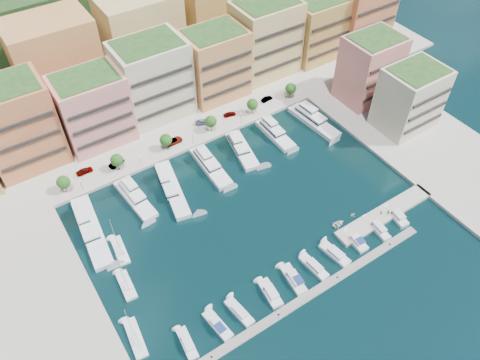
{
  "coord_description": "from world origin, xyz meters",
  "views": [
    {
      "loc": [
        -47.44,
        -67.76,
        100.38
      ],
      "look_at": [
        1.08,
        6.07,
        6.0
      ],
      "focal_mm": 35.0,
      "sensor_mm": 36.0,
      "label": 1
    }
  ],
  "objects": [
    {
      "name": "lamppost_3",
      "position": [
        18.0,
        31.2,
        3.83
      ],
      "size": [
        0.3,
        0.3,
        4.2
      ],
      "color": "black",
      "rests_on": "north_quay"
    },
    {
      "name": "car_1",
      "position": [
        -23.86,
        35.53,
        1.81
      ],
      "size": [
        5.24,
        3.23,
        1.63
      ],
      "primitive_type": "imported",
      "rotation": [
        0.0,
        0.0,
        1.9
      ],
      "color": "gray",
      "rests_on": "north_quay"
    },
    {
      "name": "west_quay",
      "position": [
        -62.0,
        -8.0,
        0.0
      ],
      "size": [
        34.0,
        76.0,
        2.0
      ],
      "primitive_type": "cube",
      "color": "#9E998E",
      "rests_on": "ground"
    },
    {
      "name": "lamppost_0",
      "position": [
        -36.0,
        31.2,
        3.83
      ],
      "size": [
        0.3,
        0.3,
        4.2
      ],
      "color": "black",
      "rests_on": "north_quay"
    },
    {
      "name": "car_4",
      "position": [
        16.94,
        36.54,
        1.72
      ],
      "size": [
        4.48,
        2.51,
        1.44
      ],
      "primitive_type": "imported",
      "rotation": [
        0.0,
        0.0,
        1.37
      ],
      "color": "gray",
      "rests_on": "north_quay"
    },
    {
      "name": "lamppost_2",
      "position": [
        0.0,
        31.2,
        3.83
      ],
      "size": [
        0.3,
        0.3,
        4.2
      ],
      "color": "black",
      "rests_on": "north_quay"
    },
    {
      "name": "person_1",
      "position": [
        30.15,
        -22.79,
        1.8
      ],
      "size": [
        0.98,
        0.96,
        1.59
      ],
      "primitive_type": "imported",
      "rotation": [
        0.0,
        0.0,
        3.85
      ],
      "color": "#4A372C",
      "rests_on": "finger_pier"
    },
    {
      "name": "tree_5",
      "position": [
        40.0,
        33.5,
        4.74
      ],
      "size": [
        3.8,
        3.8,
        5.65
      ],
      "color": "#473323",
      "rests_on": "north_quay"
    },
    {
      "name": "south_pontoon",
      "position": [
        -3.0,
        -30.0,
        0.0
      ],
      "size": [
        72.0,
        2.2,
        0.35
      ],
      "primitive_type": "cube",
      "color": "gray",
      "rests_on": "ground"
    },
    {
      "name": "car_2",
      "position": [
        -5.01,
        34.85,
        1.82
      ],
      "size": [
        5.91,
        2.75,
        1.64
      ],
      "primitive_type": "imported",
      "rotation": [
        0.0,
        0.0,
        1.58
      ],
      "color": "gray",
      "rests_on": "north_quay"
    },
    {
      "name": "sailboat_2",
      "position": [
        -35.4,
        6.55,
        0.31
      ],
      "size": [
        3.66,
        9.37,
        13.2
      ],
      "color": "white",
      "rests_on": "ground"
    },
    {
      "name": "tender_0",
      "position": [
        17.27,
        -17.65,
        0.38
      ],
      "size": [
        3.64,
        2.6,
        0.75
      ],
      "primitive_type": "imported",
      "rotation": [
        0.0,
        0.0,
        1.57
      ],
      "color": "silver",
      "rests_on": "ground"
    },
    {
      "name": "apartment_3",
      "position": [
        -2.0,
        51.99,
        13.81
      ],
      "size": [
        22.0,
        16.5,
        25.8
      ],
      "color": "beige",
      "rests_on": "north_quay"
    },
    {
      "name": "cruiser_5",
      "position": [
        2.99,
        -24.59,
        0.55
      ],
      "size": [
        3.27,
        8.74,
        2.55
      ],
      "color": "silver",
      "rests_on": "ground"
    },
    {
      "name": "cruiser_6",
      "position": [
        9.92,
        -24.6,
        0.55
      ],
      "size": [
        3.93,
        9.01,
        2.55
      ],
      "color": "silver",
      "rests_on": "ground"
    },
    {
      "name": "sailboat_1",
      "position": [
        -38.23,
        -3.71,
        0.31
      ],
      "size": [
        3.43,
        8.64,
        13.2
      ],
      "color": "white",
      "rests_on": "ground"
    },
    {
      "name": "hillside",
      "position": [
        0.0,
        110.0,
        0.0
      ],
      "size": [
        240.0,
        40.0,
        58.0
      ],
      "primitive_type": "cube",
      "color": "#1D3315",
      "rests_on": "ground"
    },
    {
      "name": "tree_1",
      "position": [
        -24.0,
        33.5,
        4.74
      ],
      "size": [
        3.8,
        3.8,
        5.65
      ],
      "color": "#473323",
      "rests_on": "north_quay"
    },
    {
      "name": "cruiser_2",
      "position": [
        -19.24,
        -24.59,
        0.55
      ],
      "size": [
        3.52,
        8.59,
        2.55
      ],
      "color": "silver",
      "rests_on": "ground"
    },
    {
      "name": "apartment_5",
      "position": [
        42.0,
        51.99,
        14.31
      ],
      "size": [
        22.0,
        16.5,
        26.8
      ],
      "color": "#D9C473",
      "rests_on": "north_quay"
    },
    {
      "name": "backblock_3",
      "position": [
        35.0,
        74.0,
        16.0
      ],
      "size": [
        26.0,
        18.0,
        30.0
      ],
      "primitive_type": "cube",
      "color": "#BD8A45",
      "rests_on": "north_quay"
    },
    {
      "name": "lamppost_4",
      "position": [
        36.0,
        31.2,
        3.83
      ],
      "size": [
        0.3,
        0.3,
        4.2
      ],
      "color": "black",
      "rests_on": "north_quay"
    },
    {
      "name": "lamppost_1",
      "position": [
        -18.0,
        31.2,
        3.83
      ],
      "size": [
        0.3,
        0.3,
        4.2
      ],
      "color": "black",
      "rests_on": "north_quay"
    },
    {
      "name": "yacht_6",
      "position": [
        38.72,
        19.72,
        1.21
      ],
      "size": [
        6.61,
        20.6,
        7.3
      ],
      "color": "white",
      "rests_on": "ground"
    },
    {
      "name": "tender_1",
      "position": [
        22.67,
        -17.39,
        0.4
      ],
      "size": [
        1.53,
        1.33,
        0.81
      ],
      "primitive_type": "imported",
      "rotation": [
        0.0,
        0.0,
        1.57
      ],
      "color": "beige",
      "rests_on": "ground"
    },
    {
      "name": "car_5",
      "position": [
        32.16,
        36.48,
        1.7
      ],
      "size": [
        4.42,
        1.97,
        1.41
      ],
      "primitive_type": "imported",
      "rotation": [
        0.0,
        0.0,
        1.68
      ],
      "color": "gray",
      "rests_on": "north_quay"
    },
    {
      "name": "apartment_7",
      "position": [
        84.0,
        47.99,
        13.31
      ],
      "size": [
        22.0,
        16.5,
        24.8
      ],
      "color": "#B9753D",
      "rests_on": "north_quay"
    },
    {
      "name": "cruiser_1",
      "position": [
        -25.09,
        -24.61,
        0.57
      ],
      "size": [
        3.59,
        8.81,
        2.66
      ],
      "color": "silver",
      "rests_on": "ground"
    },
    {
      "name": "backblock_2",
      "position": [
        5.0,
        74.0,
        16.0
      ],
      "size": [
        26.0,
        18.0,
        30.0
      ],
      "primitive_type": "cube",
      "color": "#D9C473",
      "rests_on": "north_quay"
    },
    {
      "name": "car_3",
      "position": [
        7.6,
        37.68,
        1.8
      ],
      "size": [
        5.92,
        4.32,
        1.59
      ],
      "primitive_type": "imported",
      "rotation": [
        0.0,
        0.0,
        1.14
      ],
      "color": "gray",
      "rests_on": "north_quay"
    },
    {
      "name": "yacht_0",
      "position": [
        -39.29,
        17.36,
        1.21
      ],
      "size": [
        7.45,
        25.77,
        7.3
      ],
      "color": "white",
      "rests_on": "ground"
    },
    {
      "name": "ground",
      "position": [
        0.0,
        0.0,
        0.0
      ],
      "size": [
        400.0,
        400.0,
        0.0
      ],
      "primitive_type": "plane",
      "color": "black",
      "rests_on": "ground"
    },
    {
      "name": "yacht_3",
      "position": [
        -0.62,
        20.28,
        1.21
      ],
      "size": [
        5.48,
        19.2,
        7.3
      ],
      "color": "white",
      "rests_on": "ground"
    },
    {
      "name": "car_0",
      "position": [
        -33.07,
        37.61,
        1.83
      ],
      "size": [
        4.89,
        2.02,
        1.66
      ],
      "primitive_type": "imported",
      "rotation": [
        0.0,
        0.0,
        1.58
      ],
      "color": "gray",
      "rests_on": "north_quay"
    },
    {
      "name": "finger_pier",
      "position": [
        30.0,
        -22.0,
        0.0
      ],
      "size": [
        32.0,
        5.0,
        2.0
      ],
      "primitive_type": "cube",
      "color": "#9E998E",
      "rests_on": "ground"
    },
    {
      "name": "cruiser_0",
      "position": [
        -32.98,
        -24.59,
        0.55
      ],
      "size": [
        3.16,
        8.1,
        2.55
      ],
      "color": "silver",
      "rests_on": "ground"
    },
    {
      "name": "apartment_4",
      "position": [
        20.0,
        49.99,
        12.81
      ],
      "size": [
        20.0,
        15.5,
        23.8
      ],
      "color": "#DD8853",
      "rests_on": "north_quay"
    },
    {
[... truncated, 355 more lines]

